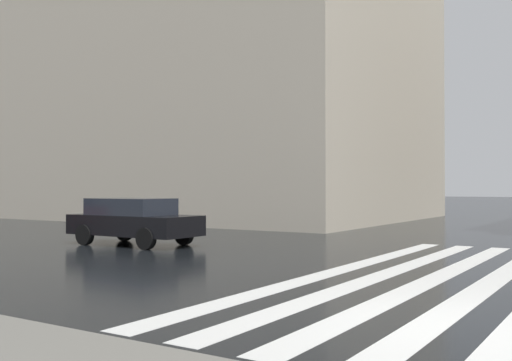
{
  "coord_description": "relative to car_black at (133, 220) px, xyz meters",
  "views": [
    {
      "loc": [
        -7.45,
        -1.9,
        1.73
      ],
      "look_at": [
        4.34,
        5.66,
        1.91
      ],
      "focal_mm": 41.17,
      "sensor_mm": 36.0,
      "label": 1
    }
  ],
  "objects": [
    {
      "name": "zebra_crossing",
      "position": [
        -1.5,
        -9.55,
        -0.75
      ],
      "size": [
        13.0,
        4.5,
        0.01
      ],
      "color": "silver",
      "rests_on": "ground_plane"
    },
    {
      "name": "ground_plane",
      "position": [
        -5.5,
        -10.82,
        -0.76
      ],
      "size": [
        220.0,
        220.0,
        0.0
      ],
      "primitive_type": "plane",
      "color": "black"
    },
    {
      "name": "car_black",
      "position": [
        0.0,
        0.0,
        0.0
      ],
      "size": [
        1.85,
        4.1,
        1.41
      ],
      "color": "black",
      "rests_on": "ground_plane"
    },
    {
      "name": "haussmann_block_mid",
      "position": [
        15.35,
        8.27,
        9.25
      ],
      "size": [
        16.71,
        22.61,
        20.43
      ],
      "color": "beige",
      "rests_on": "ground_plane"
    }
  ]
}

